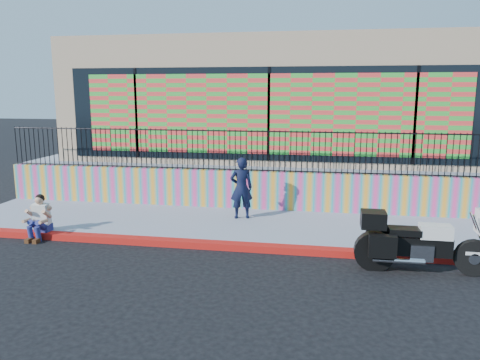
# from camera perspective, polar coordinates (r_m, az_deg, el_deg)

# --- Properties ---
(ground) EXTENTS (90.00, 90.00, 0.00)m
(ground) POSITION_cam_1_polar(r_m,az_deg,el_deg) (10.70, 0.74, -8.54)
(ground) COLOR black
(ground) RESTS_ON ground
(red_curb) EXTENTS (16.00, 0.30, 0.15)m
(red_curb) POSITION_cam_1_polar(r_m,az_deg,el_deg) (10.67, 0.74, -8.16)
(red_curb) COLOR #A21C0B
(red_curb) RESTS_ON ground
(sidewalk) EXTENTS (16.00, 3.00, 0.15)m
(sidewalk) POSITION_cam_1_polar(r_m,az_deg,el_deg) (12.23, 2.01, -5.68)
(sidewalk) COLOR gray
(sidewalk) RESTS_ON ground
(mural_wall) EXTENTS (16.00, 0.20, 1.10)m
(mural_wall) POSITION_cam_1_polar(r_m,az_deg,el_deg) (13.61, 2.99, -1.26)
(mural_wall) COLOR #E83D8B
(mural_wall) RESTS_ON sidewalk
(metal_fence) EXTENTS (15.80, 0.04, 1.20)m
(metal_fence) POSITION_cam_1_polar(r_m,az_deg,el_deg) (13.42, 3.04, 3.54)
(metal_fence) COLOR black
(metal_fence) RESTS_ON mural_wall
(elevated_platform) EXTENTS (16.00, 10.00, 1.25)m
(elevated_platform) POSITION_cam_1_polar(r_m,az_deg,el_deg) (18.61, 4.96, 1.75)
(elevated_platform) COLOR gray
(elevated_platform) RESTS_ON ground
(storefront_building) EXTENTS (14.00, 8.06, 4.00)m
(storefront_building) POSITION_cam_1_polar(r_m,az_deg,el_deg) (18.17, 5.03, 9.84)
(storefront_building) COLOR tan
(storefront_building) RESTS_ON elevated_platform
(police_motorcycle) EXTENTS (2.58, 0.85, 1.61)m
(police_motorcycle) POSITION_cam_1_polar(r_m,az_deg,el_deg) (9.91, 21.25, -6.80)
(police_motorcycle) COLOR black
(police_motorcycle) RESTS_ON ground
(police_officer) EXTENTS (0.69, 0.55, 1.66)m
(police_officer) POSITION_cam_1_polar(r_m,az_deg,el_deg) (12.55, 0.17, -0.97)
(police_officer) COLOR black
(police_officer) RESTS_ON sidewalk
(seated_man) EXTENTS (0.54, 0.71, 1.06)m
(seated_man) POSITION_cam_1_polar(r_m,az_deg,el_deg) (12.33, -23.37, -4.64)
(seated_man) COLOR navy
(seated_man) RESTS_ON ground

